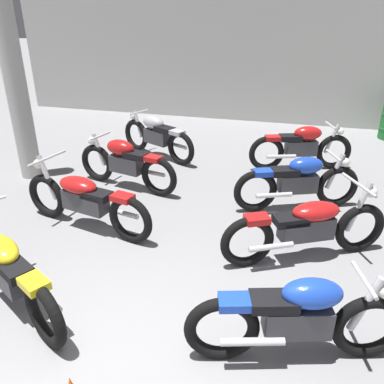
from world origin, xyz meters
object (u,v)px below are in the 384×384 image
motorcycle_left_row_2 (126,163)px  motorcycle_left_row_3 (157,135)px  support_pillar (16,88)px  motorcycle_left_row_1 (85,199)px  motorcycle_right_row_3 (302,146)px  motorcycle_right_row_2 (298,181)px  motorcycle_right_row_0 (298,317)px  motorcycle_right_row_1 (307,227)px  motorcycle_left_row_0 (7,269)px

motorcycle_left_row_2 → motorcycle_left_row_3: size_ratio=1.07×
support_pillar → motorcycle_left_row_2: (1.92, -0.04, -1.14)m
motorcycle_left_row_2 → motorcycle_left_row_3: 1.57m
motorcycle_left_row_1 → motorcycle_right_row_3: motorcycle_left_row_1 is taller
motorcycle_right_row_2 → motorcycle_right_row_3: 1.68m
motorcycle_left_row_3 → motorcycle_right_row_0: 5.43m
motorcycle_left_row_2 → motorcycle_right_row_3: same height
motorcycle_right_row_0 → motorcycle_right_row_1: motorcycle_right_row_1 is taller
motorcycle_left_row_3 → motorcycle_right_row_1: motorcycle_right_row_1 is taller
motorcycle_left_row_0 → motorcycle_left_row_1: size_ratio=0.91×
motorcycle_right_row_0 → motorcycle_left_row_0: bearing=-179.0°
motorcycle_left_row_0 → motorcycle_right_row_2: size_ratio=1.04×
motorcycle_left_row_1 → motorcycle_right_row_0: (2.91, -1.59, 0.01)m
motorcycle_left_row_2 → motorcycle_right_row_0: bearing=-45.9°
support_pillar → motorcycle_right_row_3: 5.17m
support_pillar → motorcycle_left_row_3: support_pillar is taller
support_pillar → motorcycle_right_row_2: bearing=-1.0°
motorcycle_left_row_1 → support_pillar: bearing=142.9°
motorcycle_left_row_2 → motorcycle_right_row_0: (2.92, -3.01, 0.00)m
motorcycle_left_row_0 → motorcycle_left_row_2: 3.06m
motorcycle_left_row_1 → motorcycle_right_row_1: bearing=0.7°
motorcycle_left_row_0 → motorcycle_right_row_2: 4.13m
motorcycle_left_row_0 → motorcycle_right_row_3: bearing=58.8°
motorcycle_right_row_1 → motorcycle_left_row_0: bearing=-150.6°
motorcycle_left_row_0 → motorcycle_right_row_3: motorcycle_left_row_0 is taller
motorcycle_left_row_0 → motorcycle_left_row_2: motorcycle_left_row_0 is taller
motorcycle_left_row_3 → motorcycle_right_row_2: size_ratio=0.97×
support_pillar → motorcycle_right_row_1: bearing=-16.2°
motorcycle_left_row_0 → motorcycle_right_row_0: size_ratio=1.01×
motorcycle_right_row_2 → motorcycle_right_row_3: size_ratio=0.98×
motorcycle_left_row_1 → motorcycle_right_row_0: bearing=-28.6°
motorcycle_left_row_0 → motorcycle_left_row_3: size_ratio=1.07×
motorcycle_left_row_0 → motorcycle_right_row_0: 2.90m
motorcycle_left_row_1 → motorcycle_right_row_0: 3.32m
motorcycle_right_row_0 → motorcycle_right_row_2: 2.96m
motorcycle_left_row_2 → motorcycle_right_row_2: (2.84, -0.05, 0.00)m
motorcycle_left_row_3 → motorcycle_right_row_2: same height
motorcycle_left_row_3 → motorcycle_left_row_2: bearing=-90.1°
motorcycle_right_row_2 → motorcycle_left_row_0: bearing=-133.2°
motorcycle_left_row_2 → motorcycle_right_row_2: same height
motorcycle_left_row_1 → motorcycle_right_row_2: size_ratio=1.15×
motorcycle_right_row_2 → motorcycle_left_row_3: bearing=150.3°
motorcycle_left_row_2 → motorcycle_right_row_1: size_ratio=0.98×
support_pillar → motorcycle_left_row_3: (1.93, 1.53, -1.14)m
motorcycle_left_row_0 → support_pillar: bearing=122.0°
motorcycle_left_row_3 → motorcycle_right_row_1: 4.20m
support_pillar → motorcycle_left_row_2: bearing=-1.1°
motorcycle_left_row_0 → motorcycle_left_row_2: (-0.02, 3.06, 0.01)m
motorcycle_left_row_1 → motorcycle_left_row_3: bearing=90.0°
motorcycle_left_row_2 → motorcycle_left_row_3: bearing=89.9°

